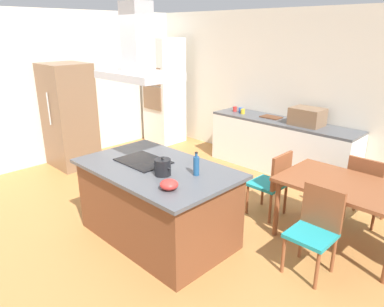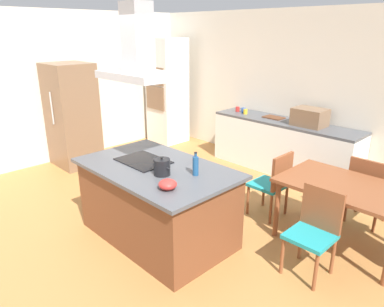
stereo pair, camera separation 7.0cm
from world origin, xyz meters
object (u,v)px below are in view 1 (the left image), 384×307
Objects in this scene: wall_oven_stack at (164,91)px; chair_facing_island at (316,225)px; olive_oil_bottle at (196,165)px; coffee_mug_red at (235,109)px; cooktop at (143,161)px; chair_at_left_end at (273,180)px; coffee_mug_blue at (241,110)px; range_hood at (138,55)px; cutting_board at (271,117)px; coffee_mug_yellow at (243,111)px; refrigerator at (69,116)px; chair_facing_back_wall at (366,186)px; countertop_microwave at (307,117)px; tea_kettle at (163,167)px; dining_table at (346,191)px; mixing_bowl at (169,185)px.

wall_oven_stack reaches higher than chair_facing_island.
coffee_mug_red is at bearing 120.87° from olive_oil_bottle.
cooktop reaches higher than chair_at_left_end.
coffee_mug_blue is 3.20m from range_hood.
olive_oil_bottle is 0.12× the size of wall_oven_stack.
chair_facing_island is at bearing -48.15° from cutting_board.
coffee_mug_yellow is 3.11m from refrigerator.
cooktop is 6.67× the size of coffee_mug_yellow.
range_hood reaches higher than wall_oven_stack.
coffee_mug_blue is 1.91m from wall_oven_stack.
chair_facing_back_wall is (4.49, -0.59, -0.59)m from wall_oven_stack.
countertop_microwave is at bearing 103.90° from chair_at_left_end.
coffee_mug_red is 3.51m from chair_facing_island.
countertop_microwave is 4.07m from refrigerator.
countertop_microwave is at bearing 2.91° from coffee_mug_yellow.
coffee_mug_blue reaches higher than cutting_board.
tea_kettle is 1.66m from chair_facing_island.
coffee_mug_yellow reaches higher than chair_at_left_end.
chair_at_left_end is at bearing -39.26° from coffee_mug_red.
coffee_mug_red reaches higher than chair_facing_island.
coffee_mug_red is at bearing 164.76° from coffee_mug_yellow.
range_hood is (2.66, -2.65, 1.00)m from wall_oven_stack.
range_hood is (-0.47, 0.10, 1.11)m from tea_kettle.
range_hood is at bearing -76.43° from coffee_mug_yellow.
dining_table is (4.49, -1.26, -0.43)m from wall_oven_stack.
cutting_board reaches higher than chair_at_left_end.
coffee_mug_yellow is 0.06× the size of dining_table.
chair_facing_back_wall is at bearing 48.35° from range_hood.
countertop_microwave is 0.56× the size of chair_facing_back_wall.
olive_oil_bottle is at bearing -98.60° from chair_at_left_end.
olive_oil_bottle is at bearing -152.25° from chair_facing_island.
cutting_board is at bearing 92.88° from cooktop.
chair_facing_back_wall is at bearing 18.92° from refrigerator.
cooktop is 3.32× the size of mixing_bowl.
olive_oil_bottle is 2.86× the size of coffee_mug_blue.
wall_oven_stack is (-1.89, -0.23, 0.16)m from coffee_mug_blue.
cooktop is 3.76m from wall_oven_stack.
chair_facing_island is (2.51, -2.09, -0.44)m from coffee_mug_yellow.
cutting_board is 0.38× the size of range_hood.
dining_table is (1.10, 1.25, -0.34)m from olive_oil_bottle.
range_hood is at bearing -44.81° from wall_oven_stack.
cooktop is 0.67× the size of chair_at_left_end.
chair_facing_island and chair_facing_back_wall have the same top height.
chair_facing_island is at bearing 2.96° from refrigerator.
coffee_mug_yellow is (-0.68, 2.82, 0.04)m from cooktop.
tea_kettle reaches higher than cutting_board.
coffee_mug_red reaches higher than cooktop.
countertop_microwave is at bearing 147.28° from chair_facing_back_wall.
dining_table is at bearing -49.25° from countertop_microwave.
coffee_mug_yellow is at bearing 163.08° from chair_facing_back_wall.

